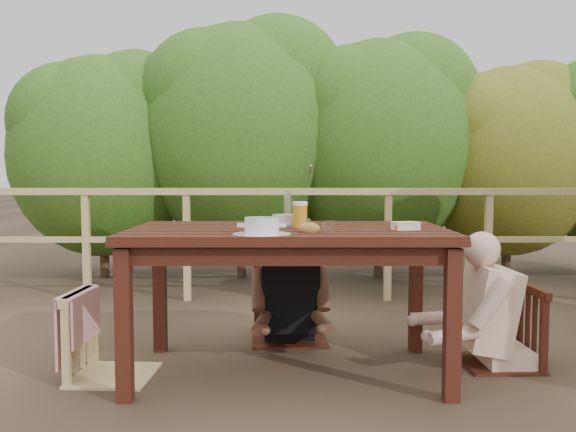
{
  "coord_description": "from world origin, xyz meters",
  "views": [
    {
      "loc": [
        -0.01,
        -3.42,
        1.15
      ],
      "look_at": [
        0.0,
        0.05,
        0.9
      ],
      "focal_mm": 38.05,
      "sensor_mm": 36.0,
      "label": 1
    }
  ],
  "objects_px": {
    "chair_right": "(500,290)",
    "tumbler": "(329,228)",
    "woman": "(289,251)",
    "soup_far": "(284,221)",
    "chair_far": "(289,266)",
    "beer_glass": "(300,216)",
    "table": "(288,302)",
    "chair_left": "(112,297)",
    "bread_roll": "(309,229)",
    "soup_near": "(262,227)",
    "butter_tub": "(406,227)",
    "bottle": "(288,210)",
    "diner_right": "(506,256)"
  },
  "relations": [
    {
      "from": "woman",
      "to": "soup_far",
      "type": "distance_m",
      "value": 0.61
    },
    {
      "from": "chair_left",
      "to": "beer_glass",
      "type": "xyz_separation_m",
      "value": [
        1.05,
        0.1,
        0.45
      ]
    },
    {
      "from": "soup_near",
      "to": "tumbler",
      "type": "distance_m",
      "value": 0.35
    },
    {
      "from": "chair_far",
      "to": "bottle",
      "type": "relative_size",
      "value": 4.52
    },
    {
      "from": "bread_roll",
      "to": "tumbler",
      "type": "distance_m",
      "value": 0.1
    },
    {
      "from": "beer_glass",
      "to": "butter_tub",
      "type": "relative_size",
      "value": 1.18
    },
    {
      "from": "diner_right",
      "to": "butter_tub",
      "type": "distance_m",
      "value": 0.72
    },
    {
      "from": "chair_right",
      "to": "soup_far",
      "type": "height_order",
      "value": "soup_far"
    },
    {
      "from": "soup_far",
      "to": "tumbler",
      "type": "xyz_separation_m",
      "value": [
        0.23,
        -0.42,
        -0.0
      ]
    },
    {
      "from": "chair_far",
      "to": "beer_glass",
      "type": "height_order",
      "value": "chair_far"
    },
    {
      "from": "table",
      "to": "soup_far",
      "type": "height_order",
      "value": "soup_far"
    },
    {
      "from": "soup_far",
      "to": "woman",
      "type": "bearing_deg",
      "value": 86.96
    },
    {
      "from": "chair_right",
      "to": "tumbler",
      "type": "bearing_deg",
      "value": -70.22
    },
    {
      "from": "soup_near",
      "to": "bread_roll",
      "type": "bearing_deg",
      "value": 16.33
    },
    {
      "from": "chair_right",
      "to": "bread_roll",
      "type": "xyz_separation_m",
      "value": [
        -1.15,
        -0.4,
        0.41
      ]
    },
    {
      "from": "table",
      "to": "chair_left",
      "type": "distance_m",
      "value": 0.98
    },
    {
      "from": "table",
      "to": "chair_right",
      "type": "xyz_separation_m",
      "value": [
        1.26,
        0.15,
        0.04
      ]
    },
    {
      "from": "beer_glass",
      "to": "butter_tub",
      "type": "height_order",
      "value": "beer_glass"
    },
    {
      "from": "chair_right",
      "to": "tumbler",
      "type": "height_order",
      "value": "same"
    },
    {
      "from": "table",
      "to": "woman",
      "type": "bearing_deg",
      "value": 89.29
    },
    {
      "from": "woman",
      "to": "soup_far",
      "type": "relative_size",
      "value": 5.0
    },
    {
      "from": "diner_right",
      "to": "soup_far",
      "type": "height_order",
      "value": "diner_right"
    },
    {
      "from": "diner_right",
      "to": "soup_near",
      "type": "bearing_deg",
      "value": 106.8
    },
    {
      "from": "chair_right",
      "to": "woman",
      "type": "xyz_separation_m",
      "value": [
        -1.25,
        0.57,
        0.16
      ]
    },
    {
      "from": "table",
      "to": "chair_far",
      "type": "bearing_deg",
      "value": 89.27
    },
    {
      "from": "soup_near",
      "to": "bottle",
      "type": "height_order",
      "value": "bottle"
    },
    {
      "from": "chair_left",
      "to": "butter_tub",
      "type": "distance_m",
      "value": 1.67
    },
    {
      "from": "diner_right",
      "to": "soup_far",
      "type": "xyz_separation_m",
      "value": [
        -1.31,
        0.01,
        0.2
      ]
    },
    {
      "from": "chair_far",
      "to": "bottle",
      "type": "height_order",
      "value": "bottle"
    },
    {
      "from": "table",
      "to": "chair_far",
      "type": "height_order",
      "value": "chair_far"
    },
    {
      "from": "chair_right",
      "to": "soup_near",
      "type": "bearing_deg",
      "value": -72.84
    },
    {
      "from": "butter_tub",
      "to": "bread_roll",
      "type": "bearing_deg",
      "value": 179.66
    },
    {
      "from": "beer_glass",
      "to": "soup_near",
      "type": "bearing_deg",
      "value": -119.18
    },
    {
      "from": "soup_far",
      "to": "tumbler",
      "type": "distance_m",
      "value": 0.48
    },
    {
      "from": "table",
      "to": "diner_right",
      "type": "xyz_separation_m",
      "value": [
        1.29,
        0.15,
        0.25
      ]
    },
    {
      "from": "chair_right",
      "to": "diner_right",
      "type": "xyz_separation_m",
      "value": [
        0.03,
        0.0,
        0.21
      ]
    },
    {
      "from": "soup_near",
      "to": "soup_far",
      "type": "xyz_separation_m",
      "value": [
        0.11,
        0.49,
        -0.01
      ]
    },
    {
      "from": "bread_roll",
      "to": "diner_right",
      "type": "bearing_deg",
      "value": 18.78
    },
    {
      "from": "chair_far",
      "to": "diner_right",
      "type": "height_order",
      "value": "diner_right"
    },
    {
      "from": "chair_left",
      "to": "bread_roll",
      "type": "distance_m",
      "value": 1.18
    },
    {
      "from": "woman",
      "to": "butter_tub",
      "type": "height_order",
      "value": "woman"
    },
    {
      "from": "butter_tub",
      "to": "beer_glass",
      "type": "bearing_deg",
      "value": 149.86
    },
    {
      "from": "bread_roll",
      "to": "woman",
      "type": "bearing_deg",
      "value": 95.99
    },
    {
      "from": "soup_near",
      "to": "chair_far",
      "type": "bearing_deg",
      "value": 81.96
    },
    {
      "from": "table",
      "to": "bread_roll",
      "type": "distance_m",
      "value": 0.52
    },
    {
      "from": "diner_right",
      "to": "bottle",
      "type": "xyz_separation_m",
      "value": [
        -1.29,
        -0.04,
        0.27
      ]
    },
    {
      "from": "table",
      "to": "chair_left",
      "type": "relative_size",
      "value": 1.95
    },
    {
      "from": "soup_far",
      "to": "beer_glass",
      "type": "distance_m",
      "value": 0.16
    },
    {
      "from": "soup_near",
      "to": "soup_far",
      "type": "height_order",
      "value": "soup_near"
    },
    {
      "from": "table",
      "to": "soup_far",
      "type": "relative_size",
      "value": 7.25
    }
  ]
}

